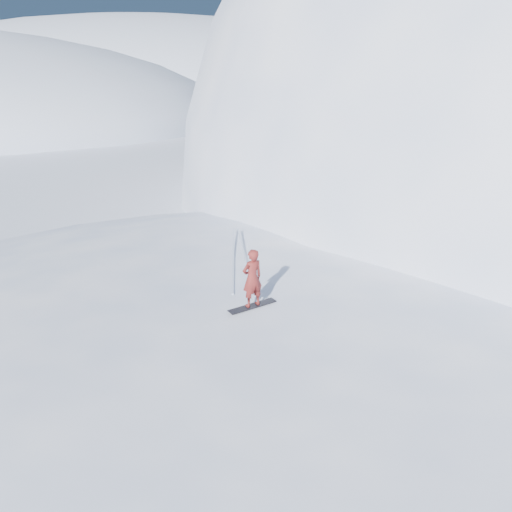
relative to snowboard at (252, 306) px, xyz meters
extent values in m
plane|color=white|center=(0.60, -1.35, -2.41)|extent=(400.00, 400.00, 0.00)
ellipsoid|color=white|center=(1.60, 1.65, -2.41)|extent=(36.00, 28.00, 4.80)
ellipsoid|color=white|center=(10.60, 18.65, -2.41)|extent=(28.00, 24.00, 18.00)
ellipsoid|color=white|center=(-39.40, 108.65, -2.41)|extent=(140.00, 90.00, 36.00)
ellipsoid|color=white|center=(-3.40, -3.35, -2.41)|extent=(6.00, 5.40, 0.80)
ellipsoid|color=white|center=(-1.40, 4.65, -2.41)|extent=(7.00, 6.30, 1.00)
ellipsoid|color=white|center=(7.60, 2.65, -2.41)|extent=(4.00, 3.60, 0.60)
cube|color=black|center=(0.00, 0.00, 0.00)|extent=(1.30, 1.11, 0.02)
imported|color=maroon|center=(0.00, 0.00, 0.84)|extent=(0.72, 0.69, 1.66)
cube|color=silver|center=(-1.06, 3.65, 0.01)|extent=(0.89, 5.95, 0.04)
cube|color=silver|center=(-0.64, 3.65, 0.01)|extent=(1.35, 5.87, 0.04)
camera|label=1|loc=(1.34, -12.20, 6.37)|focal=35.00mm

